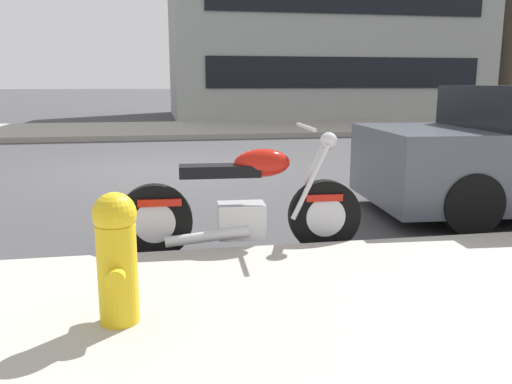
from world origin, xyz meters
TOP-DOWN VIEW (x-y plane):
  - ground_plane at (0.00, 0.00)m, footprint 260.00×260.00m
  - sidewalk_far_curb at (12.00, 7.40)m, footprint 120.00×5.00m
  - parking_stall_stripe at (0.00, -4.30)m, footprint 0.12×2.20m
  - parked_motorcycle at (0.75, -4.76)m, footprint 2.11×0.62m
  - fire_hydrant at (-0.21, -6.26)m, footprint 0.24×0.36m
  - townhouse_corner_block at (6.88, 14.28)m, footprint 12.21×9.25m

SIDE VIEW (x-z plane):
  - ground_plane at x=0.00m, z-range 0.00..0.00m
  - parking_stall_stripe at x=0.00m, z-range 0.00..0.01m
  - sidewalk_far_curb at x=12.00m, z-range 0.00..0.14m
  - parked_motorcycle at x=0.75m, z-range -0.13..0.99m
  - fire_hydrant at x=-0.21m, z-range 0.16..0.91m
  - townhouse_corner_block at x=6.88m, z-range 0.00..8.32m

